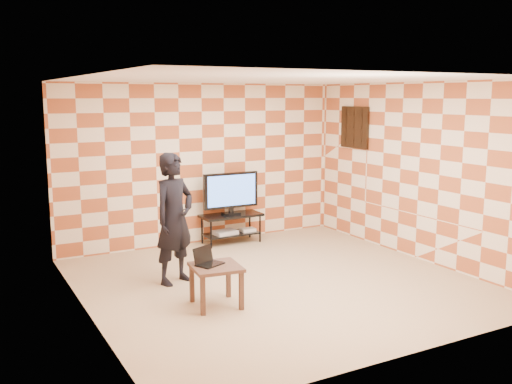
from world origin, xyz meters
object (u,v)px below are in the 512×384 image
Objects in this scene: tv_stand at (231,222)px; side_table at (216,273)px; tv at (231,191)px; person at (174,219)px.

tv_stand is 1.68× the size of side_table.
person is (-1.58, -1.52, -0.02)m from tv.
person reaches higher than tv_stand.
tv_stand is at bearing 19.71° from person.
person is at bearing 96.10° from side_table.
person is at bearing -136.08° from tv_stand.
tv_stand is 0.53m from tv.
tv_stand is 2.26m from person.
person reaches higher than side_table.
person reaches higher than tv.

